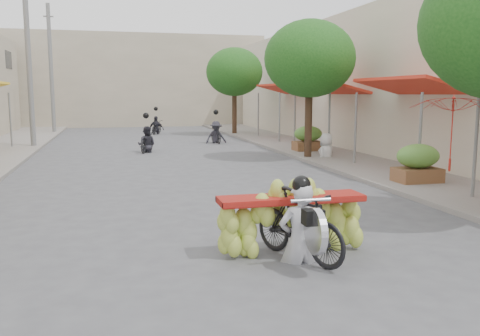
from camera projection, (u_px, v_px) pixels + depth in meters
name	position (u px, v px, depth m)	size (l,w,h in m)	color
sidewalk_right	(335.00, 154.00, 20.81)	(4.00, 60.00, 0.12)	gray
shophouse_row_right	(461.00, 81.00, 20.63)	(9.77, 40.00, 6.00)	beige
far_building	(134.00, 81.00, 40.67)	(20.00, 6.00, 7.00)	#B0A38B
utility_pole_far	(29.00, 60.00, 22.98)	(0.60, 0.24, 8.00)	slate
utility_pole_back	(51.00, 69.00, 31.62)	(0.60, 0.24, 8.00)	slate
street_tree_mid	(310.00, 59.00, 18.92)	(3.40, 3.40, 5.25)	#3A2719
street_tree_far	(234.00, 72.00, 30.43)	(3.40, 3.40, 5.25)	#3A2719
produce_crate_mid	(418.00, 160.00, 13.81)	(1.20, 0.88, 1.16)	brown
produce_crate_far	(308.00, 136.00, 21.48)	(1.20, 0.88, 1.16)	brown
banana_motorbike	(296.00, 211.00, 7.75)	(2.31, 1.94, 2.22)	black
market_umbrella	(456.00, 93.00, 11.79)	(2.09, 2.09, 1.85)	red
pedestrian	(327.00, 133.00, 19.37)	(1.03, 0.93, 1.79)	white
bg_motorbike_a	(146.00, 135.00, 21.80)	(1.08, 1.67, 1.95)	black
bg_motorbike_b	(216.00, 126.00, 25.73)	(1.11, 1.64, 1.95)	black
bg_motorbike_c	(156.00, 121.00, 31.49)	(1.10, 1.60, 1.95)	black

